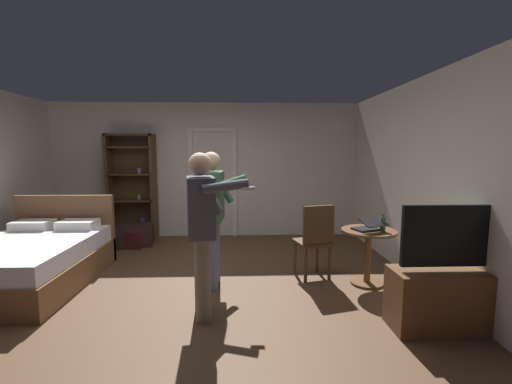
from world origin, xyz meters
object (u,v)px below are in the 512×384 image
bookshelf (132,184)px  person_blue_shirt (202,224)px  bed (31,260)px  person_striped_shirt (213,209)px  bottle_on_table (383,224)px  laptop (369,226)px  wooden_chair (315,238)px  suitcase_dark (134,235)px  side_table (368,247)px  tv_flatscreen (449,292)px  suitcase_small (128,238)px

bookshelf → person_blue_shirt: size_ratio=1.20×
bed → person_striped_shirt: 2.41m
bookshelf → bottle_on_table: size_ratio=9.00×
laptop → bookshelf: bearing=146.5°
wooden_chair → suitcase_dark: size_ratio=1.59×
wooden_chair → person_striped_shirt: size_ratio=0.59×
side_table → suitcase_dark: side_table is taller
side_table → bed: bearing=177.7°
side_table → person_blue_shirt: bearing=-159.3°
laptop → wooden_chair: size_ratio=0.42×
laptop → bed: bearing=177.1°
wooden_chair → person_blue_shirt: (-1.34, -0.95, 0.41)m
laptop → person_striped_shirt: size_ratio=0.25×
side_table → laptop: 0.28m
bookshelf → person_blue_shirt: bookshelf is taller
wooden_chair → laptop: bearing=-21.6°
person_blue_shirt → suitcase_dark: (-1.53, 2.58, -0.76)m
person_blue_shirt → suitcase_dark: bearing=120.7°
side_table → person_striped_shirt: 2.00m
tv_flatscreen → bottle_on_table: (-0.23, 1.01, 0.44)m
tv_flatscreen → suitcase_small: size_ratio=2.05×
suitcase_small → bottle_on_table: bearing=-17.1°
person_striped_shirt → suitcase_small: 2.55m
bed → person_blue_shirt: (2.28, -0.92, 0.65)m
suitcase_dark → laptop: bearing=-43.6°
side_table → person_blue_shirt: (-1.97, -0.75, 0.48)m
bookshelf → laptop: size_ratio=4.77×
side_table → bottle_on_table: size_ratio=3.16×
bookshelf → suitcase_dark: bookshelf is taller
bottle_on_table → person_striped_shirt: 2.09m
bed → wooden_chair: bed is taller
side_table → laptop: size_ratio=1.68×
bookshelf → bed: bearing=-104.9°
bed → suitcase_small: size_ratio=3.37×
suitcase_dark → suitcase_small: (-0.09, -0.04, -0.04)m
bottle_on_table → wooden_chair: wooden_chair is taller
bookshelf → suitcase_dark: 1.04m
bed → laptop: bearing=-2.9°
wooden_chair → side_table: bearing=-17.9°
side_table → suitcase_dark: size_ratio=1.12×
person_striped_shirt → suitcase_dark: person_striped_shirt is taller
bed → bottle_on_table: size_ratio=8.85×
side_table → suitcase_dark: bearing=152.4°
tv_flatscreen → suitcase_dark: (-3.87, 2.92, -0.16)m
bed → suitcase_dark: bearing=65.8°
person_blue_shirt → suitcase_small: person_blue_shirt is taller
laptop → wooden_chair: 0.70m
laptop → suitcase_dark: 4.00m
bed → bottle_on_table: 4.42m
bottle_on_table → suitcase_small: 4.22m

